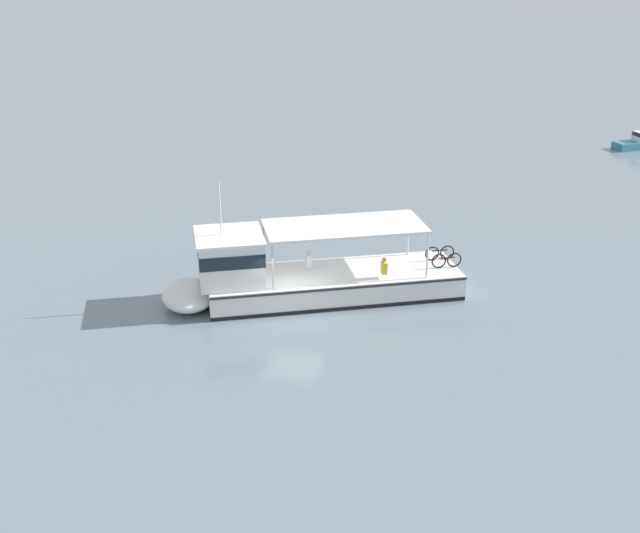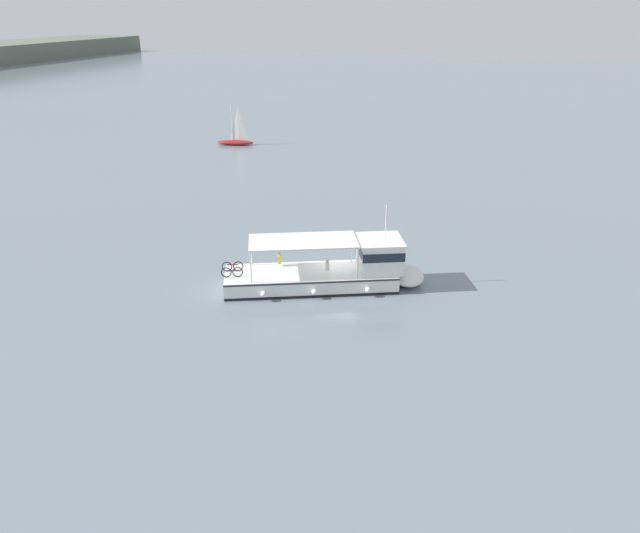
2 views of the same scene
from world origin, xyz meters
name	(u,v)px [view 1 (image 1 of 2)]	position (x,y,z in m)	size (l,w,h in m)	color
ground_plane	(291,313)	(0.00, 0.00, 0.00)	(400.00, 400.00, 0.00)	slate
ferry_main	(297,277)	(-1.50, -0.07, 1.01)	(7.38, 12.98, 5.32)	white
motorboat_horizon_west	(640,141)	(-32.27, 20.13, 0.54)	(2.81, 3.80, 1.26)	teal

